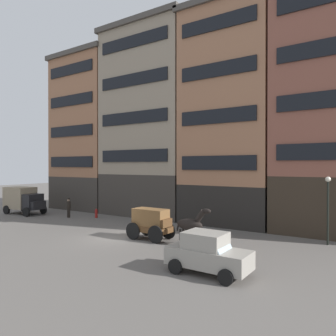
# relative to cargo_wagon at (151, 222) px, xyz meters

# --- Properties ---
(ground_plane) EXTENTS (120.00, 120.00, 0.00)m
(ground_plane) POSITION_rel_cargo_wagon_xyz_m (-2.39, -1.07, -1.15)
(ground_plane) COLOR #605B56
(building_far_left) EXTENTS (8.16, 7.39, 16.98)m
(building_far_left) POSITION_rel_cargo_wagon_xyz_m (-14.74, 9.25, 7.38)
(building_far_left) COLOR #38332D
(building_far_left) RESTS_ON ground_plane
(building_center_left) EXTENTS (9.43, 7.39, 18.24)m
(building_center_left) POSITION_rel_cargo_wagon_xyz_m (-6.29, 9.25, 8.01)
(building_center_left) COLOR #38332D
(building_center_left) RESTS_ON ground_plane
(building_center_right) EXTENTS (7.81, 7.39, 17.93)m
(building_center_right) POSITION_rel_cargo_wagon_xyz_m (1.98, 9.25, 7.86)
(building_center_right) COLOR black
(building_center_right) RESTS_ON ground_plane
(cargo_wagon) EXTENTS (2.92, 1.55, 1.98)m
(cargo_wagon) POSITION_rel_cargo_wagon_xyz_m (0.00, 0.00, 0.00)
(cargo_wagon) COLOR brown
(cargo_wagon) RESTS_ON ground_plane
(draft_horse) EXTENTS (2.34, 0.63, 2.30)m
(draft_horse) POSITION_rel_cargo_wagon_xyz_m (2.95, -0.00, 0.12)
(draft_horse) COLOR black
(draft_horse) RESTS_ON ground_plane
(delivery_truck_near) EXTENTS (4.45, 2.36, 2.62)m
(delivery_truck_near) POSITION_rel_cargo_wagon_xyz_m (-16.91, 1.80, 0.28)
(delivery_truck_near) COLOR black
(delivery_truck_near) RESTS_ON ground_plane
(sedan_dark) EXTENTS (3.73, 1.93, 1.83)m
(sedan_dark) POSITION_rel_cargo_wagon_xyz_m (5.92, -3.84, -0.23)
(sedan_dark) COLOR gray
(sedan_dark) RESTS_ON ground_plane
(pedestrian_officer) EXTENTS (0.41, 0.41, 1.79)m
(pedestrian_officer) POSITION_rel_cargo_wagon_xyz_m (-11.39, 2.73, -0.17)
(pedestrian_officer) COLOR black
(pedestrian_officer) RESTS_ON ground_plane
(streetlamp_curbside) EXTENTS (0.32, 0.32, 4.12)m
(streetlamp_curbside) POSITION_rel_cargo_wagon_xyz_m (9.73, 4.70, 1.52)
(streetlamp_curbside) COLOR black
(streetlamp_curbside) RESTS_ON ground_plane
(fire_hydrant_curbside) EXTENTS (0.24, 0.24, 0.83)m
(fire_hydrant_curbside) POSITION_rel_cargo_wagon_xyz_m (-9.19, 4.04, -0.72)
(fire_hydrant_curbside) COLOR maroon
(fire_hydrant_curbside) RESTS_ON ground_plane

